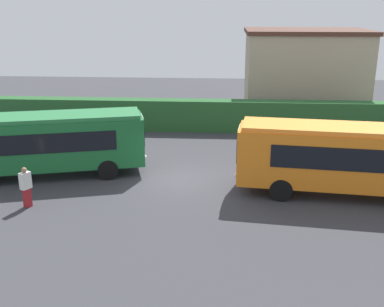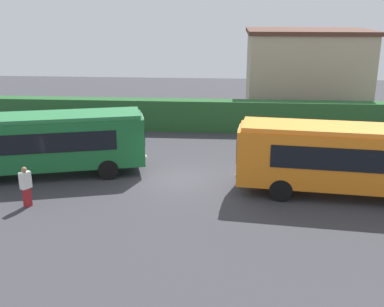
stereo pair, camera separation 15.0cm
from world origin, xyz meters
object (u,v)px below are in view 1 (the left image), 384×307
object	(u,v)px
person_left	(26,186)
traffic_cone	(270,137)
person_center	(370,153)
bus_green	(45,141)
bus_orange	(357,157)

from	to	relation	value
person_left	traffic_cone	distance (m)	15.31
person_center	traffic_cone	size ratio (longest dim) A/B	2.86
person_left	person_center	size ratio (longest dim) A/B	1.03
bus_green	bus_orange	bearing A→B (deg)	-21.33
bus_orange	person_left	distance (m)	14.20
bus_green	person_center	xyz separation A→B (m)	(16.20, 2.03, -0.89)
bus_orange	person_center	bearing A→B (deg)	-108.56
bus_green	person_center	size ratio (longest dim) A/B	5.72
bus_green	person_left	size ratio (longest dim) A/B	5.57
person_center	bus_green	bearing A→B (deg)	-157.85
bus_orange	traffic_cone	bearing A→B (deg)	-64.65
person_left	traffic_cone	xyz separation A→B (m)	(11.11, 10.52, -0.63)
bus_orange	person_left	size ratio (longest dim) A/B	6.00
person_center	traffic_cone	bearing A→B (deg)	148.65
bus_orange	person_center	size ratio (longest dim) A/B	6.15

